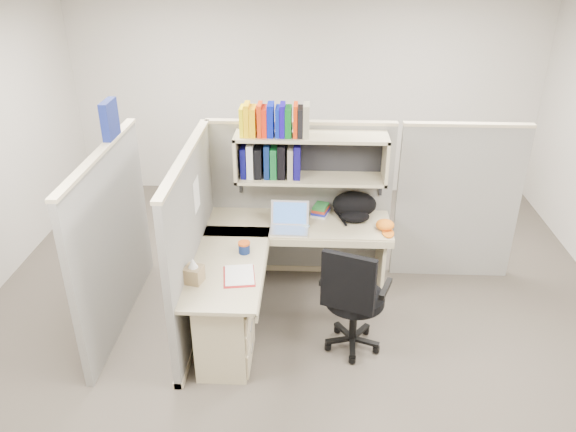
{
  "coord_description": "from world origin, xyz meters",
  "views": [
    {
      "loc": [
        0.11,
        -4.15,
        3.2
      ],
      "look_at": [
        -0.09,
        0.25,
        0.96
      ],
      "focal_mm": 35.0,
      "sensor_mm": 36.0,
      "label": 1
    }
  ],
  "objects_px": {
    "laptop": "(289,218)",
    "backpack": "(355,207)",
    "task_chair": "(352,315)",
    "desk": "(247,299)",
    "snack_canister": "(244,247)"
  },
  "relations": [
    {
      "from": "laptop",
      "to": "task_chair",
      "type": "height_order",
      "value": "task_chair"
    },
    {
      "from": "desk",
      "to": "snack_canister",
      "type": "distance_m",
      "value": 0.44
    },
    {
      "from": "snack_canister",
      "to": "task_chair",
      "type": "xyz_separation_m",
      "value": [
        0.93,
        -0.36,
        -0.42
      ]
    },
    {
      "from": "desk",
      "to": "laptop",
      "type": "distance_m",
      "value": 0.87
    },
    {
      "from": "laptop",
      "to": "task_chair",
      "type": "distance_m",
      "value": 1.07
    },
    {
      "from": "laptop",
      "to": "backpack",
      "type": "height_order",
      "value": "laptop"
    },
    {
      "from": "desk",
      "to": "laptop",
      "type": "xyz_separation_m",
      "value": [
        0.32,
        0.69,
        0.42
      ]
    },
    {
      "from": "desk",
      "to": "task_chair",
      "type": "bearing_deg",
      "value": -5.09
    },
    {
      "from": "desk",
      "to": "task_chair",
      "type": "xyz_separation_m",
      "value": [
        0.88,
        -0.08,
        -0.07
      ]
    },
    {
      "from": "laptop",
      "to": "snack_canister",
      "type": "relative_size",
      "value": 3.38
    },
    {
      "from": "laptop",
      "to": "task_chair",
      "type": "xyz_separation_m",
      "value": [
        0.56,
        -0.77,
        -0.49
      ]
    },
    {
      "from": "snack_canister",
      "to": "backpack",
      "type": "bearing_deg",
      "value": 35.14
    },
    {
      "from": "backpack",
      "to": "task_chair",
      "type": "distance_m",
      "value": 1.16
    },
    {
      "from": "laptop",
      "to": "task_chair",
      "type": "bearing_deg",
      "value": -52.81
    },
    {
      "from": "backpack",
      "to": "laptop",
      "type": "bearing_deg",
      "value": -155.46
    }
  ]
}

